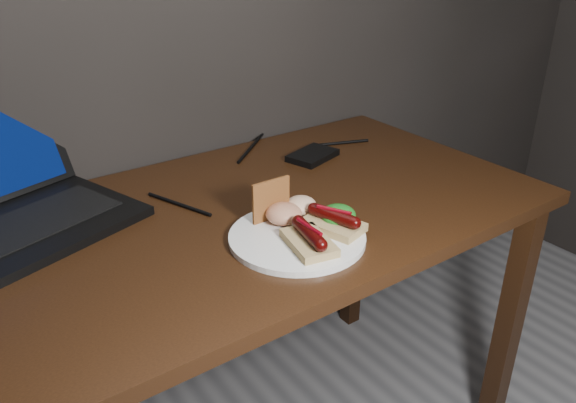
% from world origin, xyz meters
% --- Properties ---
extents(desk, '(1.40, 0.70, 0.75)m').
position_xyz_m(desk, '(0.00, 1.38, 0.66)').
color(desk, '#331C0C').
rests_on(desk, ground).
extents(laptop, '(0.51, 0.47, 0.25)m').
position_xyz_m(laptop, '(-0.37, 1.60, 0.80)').
color(laptop, black).
rests_on(laptop, desk).
extents(hard_drive, '(0.15, 0.12, 0.02)m').
position_xyz_m(hard_drive, '(0.35, 1.53, 0.76)').
color(hard_drive, black).
rests_on(hard_drive, desk).
extents(desk_cables, '(1.09, 0.38, 0.01)m').
position_xyz_m(desk_cables, '(0.01, 1.55, 0.75)').
color(desk_cables, black).
rests_on(desk_cables, desk).
extents(plate, '(0.30, 0.30, 0.01)m').
position_xyz_m(plate, '(0.07, 1.21, 0.76)').
color(plate, white).
rests_on(plate, desk).
extents(bread_sausage_center, '(0.09, 0.13, 0.04)m').
position_xyz_m(bread_sausage_center, '(0.06, 1.17, 0.78)').
color(bread_sausage_center, tan).
rests_on(bread_sausage_center, plate).
extents(bread_sausage_right, '(0.10, 0.13, 0.04)m').
position_xyz_m(bread_sausage_right, '(0.14, 1.19, 0.78)').
color(bread_sausage_right, tan).
rests_on(bread_sausage_right, plate).
extents(crispbread, '(0.09, 0.01, 0.08)m').
position_xyz_m(crispbread, '(0.06, 1.30, 0.80)').
color(crispbread, '#A6632D').
rests_on(crispbread, plate).
extents(salad_greens, '(0.07, 0.07, 0.04)m').
position_xyz_m(salad_greens, '(0.16, 1.20, 0.78)').
color(salad_greens, '#136316').
rests_on(salad_greens, plate).
extents(salsa_mound, '(0.07, 0.07, 0.04)m').
position_xyz_m(salsa_mound, '(0.07, 1.27, 0.78)').
color(salsa_mound, '#A81C10').
rests_on(salsa_mound, plate).
extents(coleslaw_mound, '(0.06, 0.06, 0.04)m').
position_xyz_m(coleslaw_mound, '(0.12, 1.28, 0.78)').
color(coleslaw_mound, white).
rests_on(coleslaw_mound, plate).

